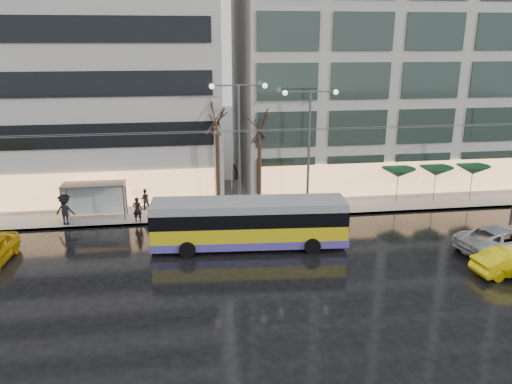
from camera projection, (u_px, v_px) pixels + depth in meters
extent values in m
plane|color=black|center=(224.00, 283.00, 25.73)|extent=(140.00, 140.00, 0.00)
cube|color=gray|center=(235.00, 198.00, 39.22)|extent=(80.00, 10.00, 0.15)
cube|color=slate|center=(243.00, 219.00, 34.54)|extent=(80.00, 0.10, 0.15)
cube|color=#A7A4A0|center=(425.00, 31.00, 42.55)|extent=(32.00, 14.00, 25.00)
cube|color=gold|center=(249.00, 232.00, 29.80)|extent=(11.58, 3.19, 1.43)
cube|color=#493E9D|center=(249.00, 239.00, 29.94)|extent=(11.62, 3.23, 0.48)
cube|color=black|center=(249.00, 215.00, 29.49)|extent=(11.60, 3.21, 0.86)
cube|color=gray|center=(249.00, 205.00, 29.30)|extent=(11.58, 3.19, 0.48)
cube|color=black|center=(345.00, 215.00, 29.92)|extent=(0.21, 2.19, 1.24)
cube|color=black|center=(151.00, 220.00, 29.15)|extent=(0.21, 2.19, 1.24)
cylinder|color=black|center=(306.00, 231.00, 31.34)|extent=(0.97, 0.40, 0.95)
cylinder|color=black|center=(312.00, 246.00, 29.06)|extent=(0.97, 0.40, 0.95)
cylinder|color=black|center=(190.00, 234.00, 30.85)|extent=(0.97, 0.40, 0.95)
cylinder|color=black|center=(187.00, 250.00, 28.57)|extent=(0.97, 0.40, 0.95)
cylinder|color=#595B60|center=(232.00, 178.00, 29.69)|extent=(0.31, 3.54, 2.51)
cylinder|color=#595B60|center=(232.00, 176.00, 30.14)|extent=(0.31, 3.54, 2.51)
cylinder|color=#595B60|center=(231.00, 132.00, 29.30)|extent=(42.00, 0.04, 0.04)
cylinder|color=#595B60|center=(231.00, 131.00, 29.77)|extent=(42.00, 0.04, 0.04)
cube|color=#595B60|center=(94.00, 184.00, 33.81)|extent=(4.20, 1.60, 0.12)
cube|color=silver|center=(97.00, 199.00, 34.84)|extent=(4.00, 0.05, 2.20)
cube|color=white|center=(64.00, 203.00, 33.90)|extent=(0.10, 1.40, 2.20)
cylinder|color=#595B60|center=(63.00, 206.00, 33.24)|extent=(0.10, 0.10, 2.40)
cylinder|color=#595B60|center=(67.00, 200.00, 34.57)|extent=(0.10, 0.10, 2.40)
cylinder|color=#595B60|center=(124.00, 204.00, 33.79)|extent=(0.10, 0.10, 2.40)
cylinder|color=#595B60|center=(126.00, 197.00, 35.11)|extent=(0.10, 0.10, 2.40)
cylinder|color=#595B60|center=(239.00, 149.00, 34.84)|extent=(0.18, 0.18, 9.00)
cylinder|color=#595B60|center=(225.00, 85.00, 33.43)|extent=(1.80, 0.10, 0.10)
cylinder|color=#595B60|center=(252.00, 85.00, 33.67)|extent=(1.80, 0.10, 0.10)
sphere|color=#FFF2CC|center=(212.00, 86.00, 33.32)|extent=(0.36, 0.36, 0.36)
sphere|color=#FFF2CC|center=(265.00, 86.00, 33.81)|extent=(0.36, 0.36, 0.36)
cylinder|color=#595B60|center=(309.00, 151.00, 35.59)|extent=(0.18, 0.18, 8.50)
cylinder|color=#595B60|center=(298.00, 92.00, 34.25)|extent=(1.80, 0.10, 0.10)
cylinder|color=#595B60|center=(323.00, 92.00, 34.49)|extent=(1.80, 0.10, 0.10)
sphere|color=#FFF2CC|center=(285.00, 93.00, 34.14)|extent=(0.36, 0.36, 0.36)
sphere|color=#FFF2CC|center=(336.00, 92.00, 34.63)|extent=(0.36, 0.36, 0.36)
cylinder|color=black|center=(218.00, 173.00, 35.33)|extent=(0.28, 0.28, 5.60)
cylinder|color=black|center=(259.00, 175.00, 36.03)|extent=(0.28, 0.28, 4.90)
cylinder|color=#595B60|center=(397.00, 188.00, 37.66)|extent=(0.06, 0.06, 2.20)
cone|color=#0F3922|center=(398.00, 173.00, 37.31)|extent=(2.50, 2.50, 0.70)
cylinder|color=#595B60|center=(434.00, 186.00, 38.07)|extent=(0.06, 0.06, 2.20)
cone|color=#0F3922|center=(436.00, 171.00, 37.71)|extent=(2.50, 2.50, 0.70)
cylinder|color=#595B60|center=(471.00, 185.00, 38.47)|extent=(0.06, 0.06, 2.20)
cone|color=#0F3922|center=(473.00, 170.00, 38.12)|extent=(2.50, 2.50, 0.70)
imported|color=yellow|center=(512.00, 262.00, 26.49)|extent=(4.39, 1.95, 1.40)
imported|color=#A6A6AB|center=(502.00, 239.00, 29.20)|extent=(6.14, 3.79, 1.59)
imported|color=black|center=(137.00, 210.00, 33.63)|extent=(0.69, 0.51, 1.74)
imported|color=#CB4376|center=(136.00, 197.00, 33.37)|extent=(1.11, 1.12, 0.88)
imported|color=black|center=(145.00, 199.00, 36.11)|extent=(0.82, 0.67, 1.59)
imported|color=black|center=(65.00, 211.00, 33.12)|extent=(1.37, 0.94, 1.95)
imported|color=black|center=(64.00, 199.00, 32.89)|extent=(0.96, 0.96, 0.72)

